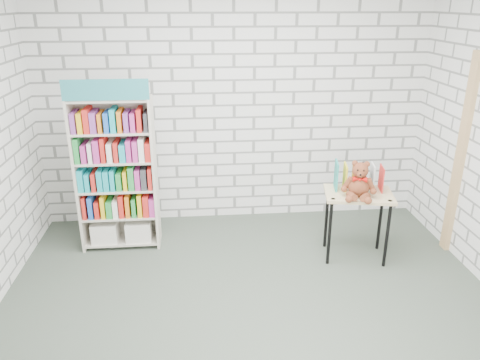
{
  "coord_description": "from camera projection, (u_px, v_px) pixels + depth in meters",
  "views": [
    {
      "loc": [
        -0.42,
        -3.35,
        2.54
      ],
      "look_at": [
        -0.03,
        0.95,
        0.88
      ],
      "focal_mm": 35.0,
      "sensor_mm": 36.0,
      "label": 1
    }
  ],
  "objects": [
    {
      "name": "display_table",
      "position": [
        358.0,
        202.0,
        4.75
      ],
      "size": [
        0.74,
        0.58,
        0.72
      ],
      "color": "tan",
      "rests_on": "ground"
    },
    {
      "name": "teddy_bear",
      "position": [
        359.0,
        183.0,
        4.56
      ],
      "size": [
        0.33,
        0.33,
        0.37
      ],
      "color": "brown",
      "rests_on": "display_table"
    },
    {
      "name": "room_shell",
      "position": [
        255.0,
        111.0,
        3.42
      ],
      "size": [
        4.52,
        4.02,
        2.81
      ],
      "color": "silver",
      "rests_on": "ground"
    },
    {
      "name": "table_books",
      "position": [
        359.0,
        176.0,
        4.76
      ],
      "size": [
        0.5,
        0.29,
        0.28
      ],
      "color": "teal",
      "rests_on": "display_table"
    },
    {
      "name": "bookshelf",
      "position": [
        117.0,
        173.0,
        4.91
      ],
      "size": [
        0.82,
        0.32,
        1.84
      ],
      "color": "beige",
      "rests_on": "ground"
    },
    {
      "name": "door_trim",
      "position": [
        460.0,
        157.0,
        4.76
      ],
      "size": [
        0.05,
        0.12,
        2.1
      ],
      "primitive_type": "cube",
      "color": "tan",
      "rests_on": "ground"
    },
    {
      "name": "ground",
      "position": [
        253.0,
        313.0,
        4.06
      ],
      "size": [
        4.5,
        4.5,
        0.0
      ],
      "primitive_type": "plane",
      "color": "#3F493E",
      "rests_on": "ground"
    }
  ]
}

